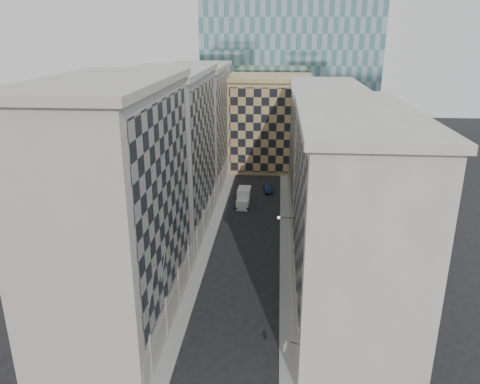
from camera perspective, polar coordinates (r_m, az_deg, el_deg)
The scene contains 14 objects.
sidewalk_west at distance 64.93m, azimuth -3.79°, elevation -5.85°, with size 1.50×100.00×0.15m, color gray.
sidewalk_east at distance 64.30m, azimuth 5.56°, elevation -6.17°, with size 1.50×100.00×0.15m, color gray.
bldg_left_a at distance 44.67m, azimuth -14.88°, elevation -2.08°, with size 10.80×22.80×23.70m.
bldg_left_b at distance 64.93m, azimuth -8.56°, elevation 4.54°, with size 10.80×22.80×22.70m.
bldg_left_c at distance 86.05m, azimuth -5.25°, elevation 7.94°, with size 10.80×22.80×21.70m.
bldg_right_a at distance 46.95m, azimuth 13.01°, elevation -2.83°, with size 10.80×26.80×20.70m.
bldg_right_b at distance 72.65m, azimuth 10.20°, elevation 4.82°, with size 10.80×28.80×19.70m.
tan_block at distance 97.72m, azimuth 3.63°, elevation 8.51°, with size 16.80×14.80×18.80m.
church_tower at distance 110.18m, azimuth 2.91°, elevation 18.90°, with size 7.20×7.20×51.50m.
flagpoles_left at distance 40.52m, azimuth -9.98°, elevation -9.96°, with size 0.10×6.33×2.33m.
bracket_lamp at distance 56.32m, azimuth 4.92°, elevation -3.13°, with size 1.98×0.36×0.36m.
box_truck at distance 77.02m, azimuth 0.45°, elevation -0.78°, with size 2.21×5.10×2.76m.
dark_car at distance 83.62m, azimuth 3.40°, elevation 0.40°, with size 1.30×3.72×1.23m, color #101E3C.
shop_sign at distance 39.14m, azimuth 5.66°, elevation -18.19°, with size 1.20×0.62×0.72m.
Camera 1 is at (3.89, -28.11, 27.57)m, focal length 35.00 mm.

